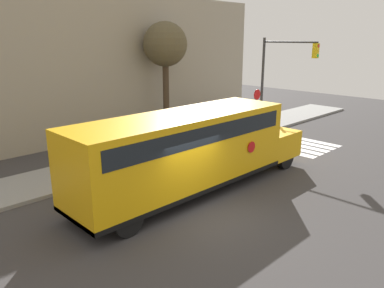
{
  "coord_description": "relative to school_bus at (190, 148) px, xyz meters",
  "views": [
    {
      "loc": [
        -8.33,
        -7.94,
        5.77
      ],
      "look_at": [
        1.66,
        2.22,
        1.72
      ],
      "focal_mm": 35.0,
      "sensor_mm": 36.0,
      "label": 1
    }
  ],
  "objects": [
    {
      "name": "ground_plane",
      "position": [
        -1.08,
        -1.72,
        -1.79
      ],
      "size": [
        60.0,
        60.0,
        0.0
      ],
      "primitive_type": "plane",
      "color": "#3A3838"
    },
    {
      "name": "building_backdrop",
      "position": [
        -1.08,
        11.28,
        2.37
      ],
      "size": [
        32.0,
        4.0,
        8.31
      ],
      "color": "#9E937F",
      "rests_on": "ground"
    },
    {
      "name": "tree_near_sidewalk",
      "position": [
        5.7,
        8.0,
        3.51
      ],
      "size": [
        2.66,
        2.66,
        6.74
      ],
      "color": "#423323",
      "rests_on": "ground"
    },
    {
      "name": "school_bus",
      "position": [
        0.0,
        0.0,
        0.0
      ],
      "size": [
        10.93,
        2.57,
        3.12
      ],
      "color": "#EAA80F",
      "rests_on": "ground"
    },
    {
      "name": "traffic_light",
      "position": [
        10.24,
        2.91,
        2.05
      ],
      "size": [
        0.28,
        3.65,
        5.79
      ],
      "color": "#38383A",
      "rests_on": "ground"
    },
    {
      "name": "stop_sign",
      "position": [
        9.23,
        3.69,
        0.01
      ],
      "size": [
        0.64,
        0.1,
        2.78
      ],
      "color": "#38383A",
      "rests_on": "ground"
    },
    {
      "name": "sidewalk_strip",
      "position": [
        -1.08,
        4.78,
        -1.71
      ],
      "size": [
        44.0,
        3.0,
        0.15
      ],
      "color": "gray",
      "rests_on": "ground"
    },
    {
      "name": "crosswalk_stripes",
      "position": [
        8.85,
        0.28,
        -1.78
      ],
      "size": [
        3.3,
        3.2,
        0.01
      ],
      "color": "white",
      "rests_on": "ground"
    }
  ]
}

